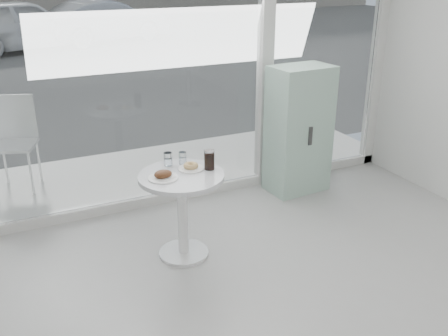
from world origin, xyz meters
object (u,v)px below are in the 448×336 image
mint_cabinet (299,130)px  car_silver (105,21)px  main_table (182,198)px  plate_donut (191,167)px  patio_chair (15,137)px  plate_fritter (163,175)px  water_tumbler_b (183,159)px  car_white (22,25)px  water_tumbler_a (168,160)px  cola_glass (209,160)px

mint_cabinet → car_silver: mint_cabinet is taller
main_table → plate_donut: plate_donut is taller
main_table → patio_chair: bearing=119.4°
car_silver → plate_fritter: bearing=151.9°
patio_chair → water_tumbler_b: (1.27, -1.86, 0.19)m
main_table → car_silver: car_silver is taller
car_white → plate_donut: bearing=165.9°
main_table → car_silver: size_ratio=0.19×
car_white → plate_fritter: bearing=164.7°
water_tumbler_b → car_silver: bearing=80.3°
main_table → car_white: car_white is taller
mint_cabinet → water_tumbler_a: bearing=-166.7°
main_table → water_tumbler_b: bearing=66.1°
car_white → patio_chair: bearing=159.1°
car_white → cola_glass: car_white is taller
mint_cabinet → plate_donut: mint_cabinet is taller
main_table → patio_chair: 2.39m
car_silver → plate_donut: 13.11m
cola_glass → car_white: bearing=92.4°
car_silver → water_tumbler_b: (-2.19, -12.78, 0.15)m
patio_chair → car_silver: size_ratio=0.25×
plate_fritter → water_tumbler_b: size_ratio=2.27×
car_white → plate_donut: (0.37, -12.28, 0.04)m
patio_chair → car_white: bearing=103.7°
main_table → plate_donut: (0.12, 0.07, 0.24)m
patio_chair → car_white: 10.32m
plate_donut → water_tumbler_a: bearing=132.5°
cola_glass → car_silver: bearing=81.1°
patio_chair → car_silver: (3.46, 10.92, 0.04)m
car_silver → water_tumbler_a: (-2.32, -12.77, 0.15)m
car_white → plate_fritter: car_white is taller
mint_cabinet → car_white: 11.74m
car_silver → water_tumbler_a: 12.98m
main_table → water_tumbler_b: water_tumbler_b is taller
mint_cabinet → water_tumbler_b: 1.66m
water_tumbler_a → cola_glass: (0.29, -0.22, 0.03)m
car_white → plate_donut: size_ratio=20.15×
mint_cabinet → cola_glass: bearing=-155.8°
water_tumbler_b → mint_cabinet: bearing=19.5°
water_tumbler_b → patio_chair: bearing=124.3°
car_silver → water_tumbler_b: size_ratio=37.59×
patio_chair → water_tumbler_b: bearing=-36.9°
car_silver → water_tumbler_b: 12.97m
patio_chair → plate_donut: bearing=-38.5°
main_table → mint_cabinet: mint_cabinet is taller
car_silver → water_tumbler_b: car_silver is taller
main_table → plate_fritter: plate_fritter is taller
mint_cabinet → water_tumbler_b: mint_cabinet is taller
patio_chair → water_tumbler_b: 2.26m
car_white → water_tumbler_a: bearing=165.3°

